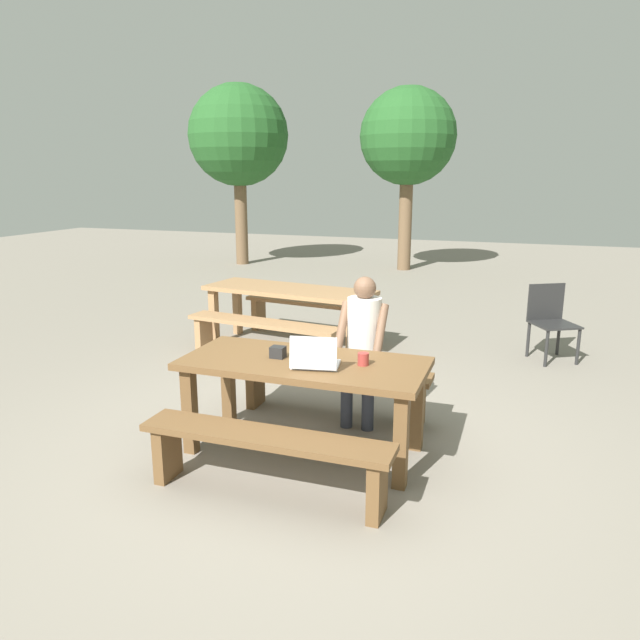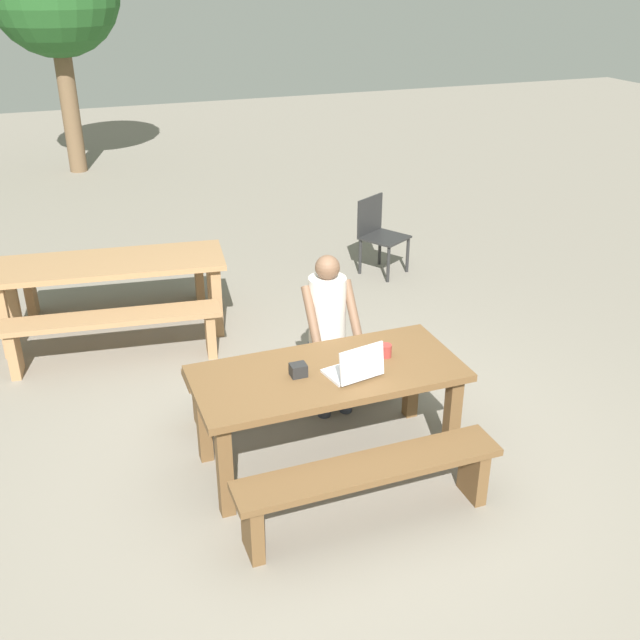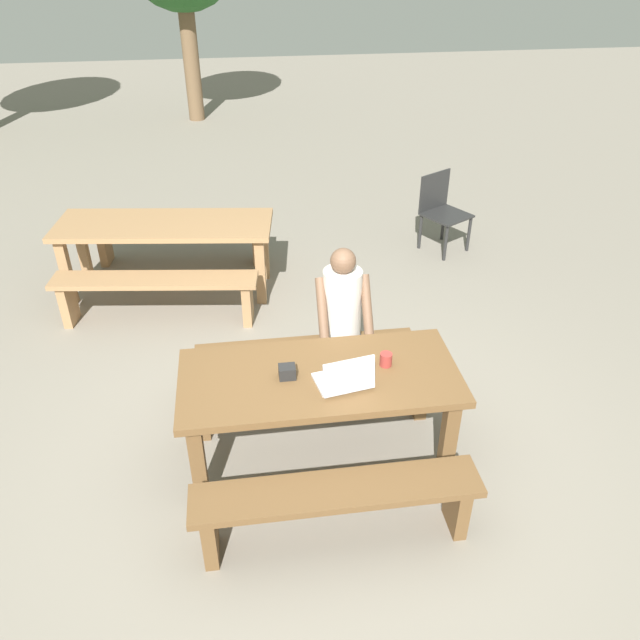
{
  "view_description": "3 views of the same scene",
  "coord_description": "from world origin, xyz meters",
  "views": [
    {
      "loc": [
        1.48,
        -3.88,
        2.05
      ],
      "look_at": [
        0.04,
        0.25,
        0.97
      ],
      "focal_mm": 33.34,
      "sensor_mm": 36.0,
      "label": 1
    },
    {
      "loc": [
        -1.53,
        -3.95,
        3.15
      ],
      "look_at": [
        0.04,
        0.25,
        0.97
      ],
      "focal_mm": 41.28,
      "sensor_mm": 36.0,
      "label": 2
    },
    {
      "loc": [
        -0.44,
        -3.13,
        3.17
      ],
      "look_at": [
        0.04,
        0.25,
        0.97
      ],
      "focal_mm": 35.11,
      "sensor_mm": 36.0,
      "label": 3
    }
  ],
  "objects": [
    {
      "name": "coffee_mug",
      "position": [
        0.44,
        0.04,
        0.76
      ],
      "size": [
        0.08,
        0.08,
        0.09
      ],
      "color": "#99332D",
      "rests_on": "picnic_table_front"
    },
    {
      "name": "bench_mid_south",
      "position": [
        -1.22,
        1.92,
        0.35
      ],
      "size": [
        1.86,
        0.54,
        0.46
      ],
      "rotation": [
        0.0,
        0.0,
        -0.13
      ],
      "color": "#9E754C",
      "rests_on": "ground"
    },
    {
      "name": "bench_far",
      "position": [
        0.0,
        0.7,
        0.33
      ],
      "size": [
        1.68,
        0.3,
        0.44
      ],
      "color": "brown",
      "rests_on": "ground"
    },
    {
      "name": "person_seated",
      "position": [
        0.27,
        0.66,
        0.72
      ],
      "size": [
        0.39,
        0.4,
        1.24
      ],
      "color": "#333847",
      "rests_on": "ground"
    },
    {
      "name": "laptop",
      "position": [
        0.14,
        -0.14,
        0.78
      ],
      "size": [
        0.37,
        0.32,
        0.25
      ],
      "rotation": [
        0.0,
        0.0,
        3.33
      ],
      "color": "silver",
      "rests_on": "picnic_table_front"
    },
    {
      "name": "plastic_chair",
      "position": [
        1.8,
        3.08,
        0.45
      ],
      "size": [
        0.6,
        0.6,
        0.84
      ],
      "rotation": [
        0.0,
        0.0,
        0.53
      ],
      "color": "#262626",
      "rests_on": "ground"
    },
    {
      "name": "small_pouch",
      "position": [
        -0.21,
        0.0,
        0.76
      ],
      "size": [
        0.11,
        0.09,
        0.09
      ],
      "color": "black",
      "rests_on": "picnic_table_front"
    },
    {
      "name": "picnic_table_mid",
      "position": [
        -1.15,
        2.52,
        0.62
      ],
      "size": [
        2.12,
        0.96,
        0.73
      ],
      "rotation": [
        0.0,
        0.0,
        -0.13
      ],
      "color": "#9E754C",
      "rests_on": "ground"
    },
    {
      "name": "bench_near",
      "position": [
        0.0,
        -0.7,
        0.33
      ],
      "size": [
        1.68,
        0.3,
        0.44
      ],
      "color": "brown",
      "rests_on": "ground"
    },
    {
      "name": "picnic_table_front",
      "position": [
        0.0,
        0.0,
        0.61
      ],
      "size": [
        1.79,
        0.81,
        0.72
      ],
      "color": "brown",
      "rests_on": "ground"
    },
    {
      "name": "ground_plane",
      "position": [
        0.0,
        0.0,
        0.0
      ],
      "size": [
        30.0,
        30.0,
        0.0
      ],
      "primitive_type": "plane",
      "color": "gray"
    },
    {
      "name": "bench_mid_north",
      "position": [
        -1.07,
        3.11,
        0.35
      ],
      "size": [
        1.86,
        0.54,
        0.46
      ],
      "rotation": [
        0.0,
        0.0,
        -0.13
      ],
      "color": "#9E754C",
      "rests_on": "ground"
    }
  ]
}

